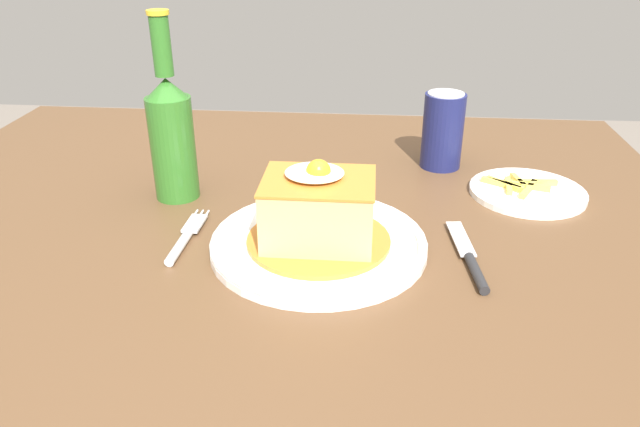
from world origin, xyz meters
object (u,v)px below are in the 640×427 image
Objects in this scene: side_plate_fries at (527,191)px; knife at (472,262)px; main_plate at (319,243)px; beer_bottle_green at (171,132)px; soda_can at (443,131)px; fork at (184,239)px.

knife is at bearing -116.84° from side_plate_fries.
beer_bottle_green is (-0.22, 0.14, 0.09)m from main_plate.
beer_bottle_green is (-0.40, -0.15, 0.04)m from soda_can.
knife is at bearing -8.04° from main_plate.
main_plate is 1.63× the size of knife.
beer_bottle_green reaches higher than soda_can.
fork is at bearing -139.71° from soda_can.
main_plate is 2.18× the size of soda_can.
side_plate_fries reaches higher than knife.
beer_bottle_green is at bearing 157.87° from knife.
side_plate_fries is at bearing 22.25° from fork.
beer_bottle_green is 0.53m from side_plate_fries.
side_plate_fries is (0.52, 0.05, -0.09)m from beer_bottle_green.
beer_bottle_green is (-0.05, 0.14, 0.09)m from fork.
fork is at bearing 175.89° from knife.
beer_bottle_green reaches higher than fork.
main_plate is 0.28m from beer_bottle_green.
knife is at bearing -22.13° from beer_bottle_green.
soda_can is at bearing 21.18° from beer_bottle_green.
main_plate is at bearing -120.83° from soda_can.
beer_bottle_green is at bearing -158.82° from soda_can.
main_plate is 1.59× the size of side_plate_fries.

